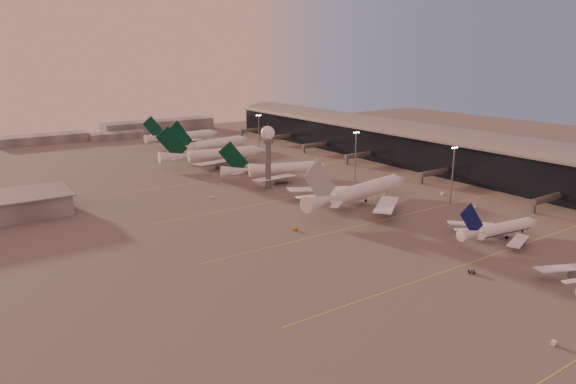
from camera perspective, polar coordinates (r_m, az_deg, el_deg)
ground at (r=154.71m, az=20.67°, el=-9.23°), size 700.00×700.00×0.00m
taxiway_markings at (r=209.50m, az=13.06°, el=-2.31°), size 180.00×185.25×0.02m
terminal at (r=299.02m, az=15.86°, el=4.71°), size 57.00×362.00×23.04m
radar_tower at (r=237.32m, az=-2.25°, el=5.28°), size 6.40×6.40×31.10m
mast_b at (r=224.03m, az=17.84°, el=2.10°), size 3.60×0.56×25.00m
mast_c at (r=257.32m, az=7.52°, el=4.29°), size 3.60×0.56×25.00m
mast_d at (r=328.04m, az=-3.27°, el=6.69°), size 3.60×0.56×25.00m
distant_horizon at (r=425.45m, az=-17.39°, el=6.60°), size 165.00×37.50×9.00m
narrowbody_mid at (r=189.46m, az=22.52°, el=-3.99°), size 38.29×30.41×14.98m
widebody_white at (r=217.03m, az=8.03°, el=-0.34°), size 66.68×52.96×23.66m
greentail_a at (r=260.64m, az=-1.46°, el=2.28°), size 54.99×43.85×20.40m
greentail_b at (r=298.91m, az=-8.12°, el=3.89°), size 64.60×51.89×23.51m
greentail_c at (r=331.50m, az=-8.40°, el=4.97°), size 63.68×50.81×23.57m
greentail_d at (r=373.98m, az=-11.52°, el=5.89°), size 58.35×46.94×21.20m
gsv_truck_a at (r=129.35m, az=27.54°, el=-14.38°), size 5.72×2.49×2.25m
gsv_tug_mid at (r=158.52m, az=19.73°, el=-8.31°), size 4.50×4.54×1.14m
gsv_truck_b at (r=223.50m, az=20.10°, el=-1.44°), size 6.12×2.53×2.42m
gsv_truck_c at (r=184.27m, az=0.88°, el=-3.91°), size 6.30×3.32×2.42m
gsv_catering_b at (r=240.48m, az=16.85°, el=0.23°), size 5.84×2.95×4.70m
gsv_tug_far at (r=227.09m, az=0.94°, el=-0.46°), size 3.26×3.59×0.88m
gsv_truck_d at (r=227.59m, az=-8.53°, el=-0.45°), size 2.14×4.92×1.93m
gsv_tug_hangar at (r=280.34m, az=0.44°, el=2.56°), size 4.08×2.64×1.12m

